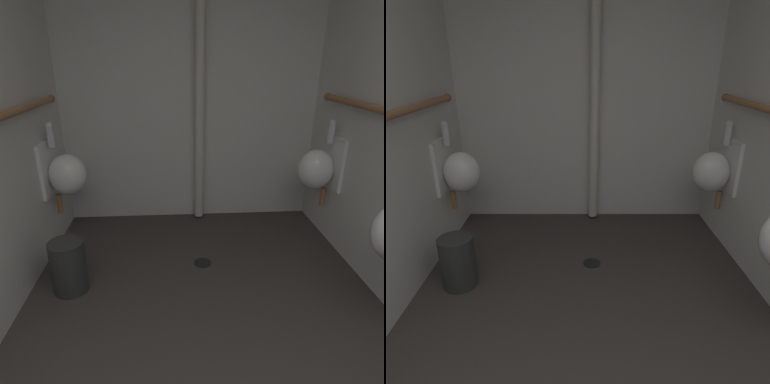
% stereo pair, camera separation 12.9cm
% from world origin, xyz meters
% --- Properties ---
extents(floor, '(2.52, 3.46, 0.08)m').
position_xyz_m(floor, '(0.00, 1.67, -0.04)').
color(floor, '#383330').
rests_on(floor, ground).
extents(wall_back, '(2.52, 0.06, 2.54)m').
position_xyz_m(wall_back, '(0.00, 3.37, 1.27)').
color(wall_back, silver).
rests_on(wall_back, ground).
extents(urinal_left_mid, '(0.32, 0.30, 0.76)m').
position_xyz_m(urinal_left_mid, '(-1.05, 2.78, 0.66)').
color(urinal_left_mid, white).
extents(urinal_right_far, '(0.32, 0.30, 0.76)m').
position_xyz_m(urinal_right_far, '(1.05, 2.78, 0.66)').
color(urinal_right_far, white).
extents(standpipe_back_wall, '(0.09, 0.09, 2.49)m').
position_xyz_m(standpipe_back_wall, '(0.08, 3.26, 1.27)').
color(standpipe_back_wall, beige).
rests_on(standpipe_back_wall, ground).
extents(floor_drain, '(0.14, 0.14, 0.01)m').
position_xyz_m(floor_drain, '(0.04, 2.42, 0.00)').
color(floor_drain, black).
rests_on(floor_drain, ground).
extents(waste_bin, '(0.24, 0.24, 0.38)m').
position_xyz_m(waste_bin, '(-0.92, 2.15, 0.19)').
color(waste_bin, '#2D2D2D').
rests_on(waste_bin, ground).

